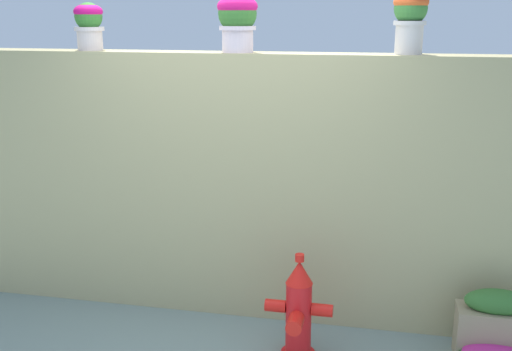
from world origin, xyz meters
TOP-DOWN VIEW (x-y plane):
  - stone_wall at (0.00, 1.11)m, footprint 5.69×0.32m
  - potted_plant_1 at (-1.21, 1.12)m, footprint 0.23×0.23m
  - potted_plant_2 at (-0.01, 1.09)m, footprint 0.30×0.30m
  - potted_plant_3 at (1.24, 1.15)m, footprint 0.25×0.25m
  - fire_hydrant at (0.57, 0.44)m, footprint 0.48×0.38m
  - planter_box at (1.93, 0.68)m, footprint 0.53×0.25m

SIDE VIEW (x-z plane):
  - planter_box at x=1.93m, z-range -0.01..0.53m
  - fire_hydrant at x=0.57m, z-range -0.04..0.74m
  - stone_wall at x=0.00m, z-range 0.00..2.09m
  - potted_plant_1 at x=-1.21m, z-range 2.12..2.49m
  - potted_plant_2 at x=-0.01m, z-range 2.13..2.56m
  - potted_plant_3 at x=1.24m, z-range 2.14..2.58m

